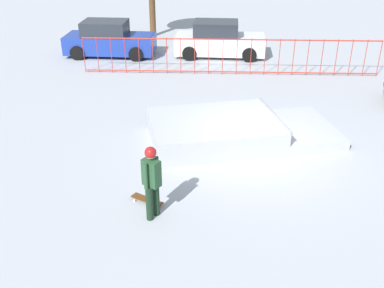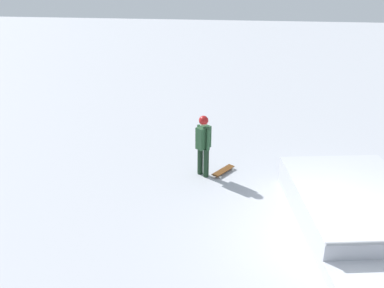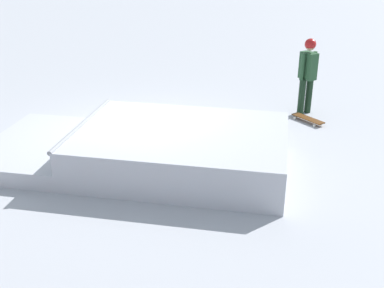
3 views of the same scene
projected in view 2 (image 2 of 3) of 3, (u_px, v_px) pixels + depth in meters
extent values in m
plane|color=#A8AAB2|center=(326.00, 249.00, 8.82)|extent=(60.00, 60.00, 0.00)
cube|color=#B0B3BB|center=(354.00, 205.00, 9.69)|extent=(3.94, 3.10, 0.70)
cylinder|color=black|center=(200.00, 160.00, 11.59)|extent=(0.15, 0.15, 0.82)
cylinder|color=black|center=(206.00, 163.00, 11.45)|extent=(0.15, 0.15, 0.82)
cube|color=#264C2D|center=(203.00, 137.00, 11.22)|extent=(0.43, 0.41, 0.60)
cylinder|color=#264C2D|center=(199.00, 136.00, 11.33)|extent=(0.09, 0.09, 0.60)
cylinder|color=#264C2D|center=(208.00, 139.00, 11.11)|extent=(0.09, 0.09, 0.60)
sphere|color=tan|center=(204.00, 122.00, 11.03)|extent=(0.22, 0.22, 0.22)
sphere|color=#A51919|center=(204.00, 120.00, 11.02)|extent=(0.25, 0.25, 0.25)
cube|color=#593314|center=(223.00, 170.00, 11.75)|extent=(0.77, 0.62, 0.02)
cylinder|color=silver|center=(226.00, 167.00, 12.03)|extent=(0.06, 0.06, 0.06)
cylinder|color=silver|center=(233.00, 170.00, 11.90)|extent=(0.06, 0.06, 0.06)
cylinder|color=silver|center=(214.00, 175.00, 11.65)|extent=(0.06, 0.06, 0.06)
cylinder|color=silver|center=(220.00, 177.00, 11.51)|extent=(0.06, 0.06, 0.06)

